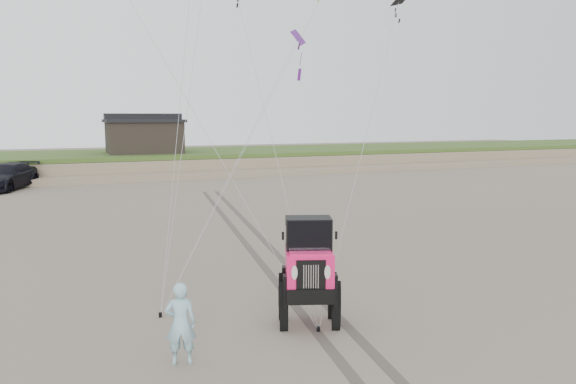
% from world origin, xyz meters
% --- Properties ---
extents(ground, '(160.00, 160.00, 0.00)m').
position_xyz_m(ground, '(0.00, 0.00, 0.00)').
color(ground, '#6B6054').
rests_on(ground, ground).
extents(dune_ridge, '(160.00, 14.25, 1.73)m').
position_xyz_m(dune_ridge, '(0.00, 37.50, 0.82)').
color(dune_ridge, '#7A6B54').
rests_on(dune_ridge, ground).
extents(cabin, '(6.40, 5.40, 3.35)m').
position_xyz_m(cabin, '(2.00, 37.00, 3.24)').
color(cabin, black).
rests_on(cabin, dune_ridge).
extents(truck_c, '(4.47, 6.43, 1.73)m').
position_xyz_m(truck_c, '(-8.18, 29.11, 0.86)').
color(truck_c, black).
rests_on(truck_c, ground).
extents(jeep, '(4.03, 5.89, 2.02)m').
position_xyz_m(jeep, '(0.30, -0.89, 1.01)').
color(jeep, '#FB1A65').
rests_on(jeep, ground).
extents(man, '(0.68, 0.54, 1.65)m').
position_xyz_m(man, '(-2.87, -1.81, 0.83)').
color(man, '#7EAFC3').
rests_on(man, ground).
extents(stake_main, '(0.08, 0.08, 0.12)m').
position_xyz_m(stake_main, '(-2.82, 0.95, 0.06)').
color(stake_main, black).
rests_on(stake_main, ground).
extents(stake_aux, '(0.08, 0.08, 0.12)m').
position_xyz_m(stake_aux, '(0.33, -1.34, 0.06)').
color(stake_aux, black).
rests_on(stake_aux, ground).
extents(tire_tracks, '(5.22, 29.74, 0.01)m').
position_xyz_m(tire_tracks, '(2.00, 8.00, 0.00)').
color(tire_tracks, '#4C443D').
rests_on(tire_tracks, ground).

